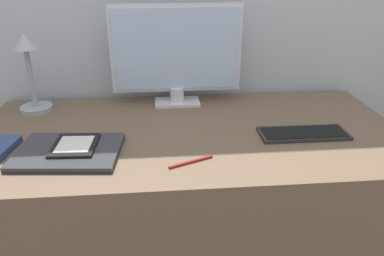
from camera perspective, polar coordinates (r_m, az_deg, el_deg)
The scene contains 7 objects.
desk at distance 1.55m, azimuth -0.30°, elevation -13.17°, with size 1.53×0.74×0.75m.
monitor at distance 1.54m, azimuth -2.40°, elevation 11.19°, with size 0.53×0.11×0.41m.
keyboard at distance 1.37m, azimuth 16.62°, elevation -0.78°, with size 0.31×0.12×0.01m.
laptop at distance 1.25m, azimuth -18.29°, elevation -3.44°, with size 0.34×0.27×0.02m.
ereader at distance 1.25m, azimuth -17.42°, elevation -2.52°, with size 0.14×0.17×0.01m.
desk_lamp at distance 1.60m, azimuth -23.57°, elevation 8.35°, with size 0.13×0.13×0.31m.
pen at distance 1.14m, azimuth -0.16°, elevation -5.16°, with size 0.14×0.07×0.01m.
Camera 1 is at (-0.10, -1.06, 1.33)m, focal length 35.00 mm.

